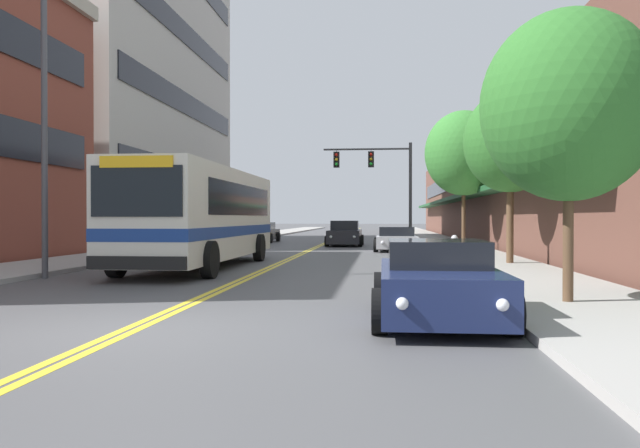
{
  "coord_description": "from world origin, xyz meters",
  "views": [
    {
      "loc": [
        3.59,
        -8.61,
        1.6
      ],
      "look_at": [
        0.01,
        27.07,
        1.25
      ],
      "focal_mm": 35.0,
      "sensor_mm": 36.0,
      "label": 1
    }
  ],
  "objects_px": {
    "car_black_parked_left_near": "(261,233)",
    "traffic_signal_mast": "(380,173)",
    "car_slate_blue_parked_left_mid": "(237,236)",
    "car_navy_parked_right_foreground": "(437,282)",
    "street_tree_right_mid": "(510,142)",
    "street_lamp_left_near": "(53,78)",
    "car_silver_parked_right_mid": "(396,239)",
    "city_bus": "(203,213)",
    "car_charcoal_moving_lead": "(345,234)",
    "street_tree_right_far": "(464,153)",
    "street_tree_right_near": "(569,106)",
    "fire_hydrant": "(454,249)"
  },
  "relations": [
    {
      "from": "car_slate_blue_parked_left_mid",
      "to": "car_navy_parked_right_foreground",
      "type": "bearing_deg",
      "value": -69.49
    },
    {
      "from": "car_slate_blue_parked_left_mid",
      "to": "fire_hydrant",
      "type": "distance_m",
      "value": 16.03
    },
    {
      "from": "street_tree_right_mid",
      "to": "street_tree_right_near",
      "type": "bearing_deg",
      "value": -95.35
    },
    {
      "from": "car_black_parked_left_near",
      "to": "car_silver_parked_right_mid",
      "type": "distance_m",
      "value": 13.06
    },
    {
      "from": "car_charcoal_moving_lead",
      "to": "car_slate_blue_parked_left_mid",
      "type": "bearing_deg",
      "value": -155.32
    },
    {
      "from": "street_lamp_left_near",
      "to": "street_tree_right_far",
      "type": "distance_m",
      "value": 18.85
    },
    {
      "from": "traffic_signal_mast",
      "to": "car_black_parked_left_near",
      "type": "bearing_deg",
      "value": 153.45
    },
    {
      "from": "car_navy_parked_right_foreground",
      "to": "car_charcoal_moving_lead",
      "type": "relative_size",
      "value": 0.96
    },
    {
      "from": "car_silver_parked_right_mid",
      "to": "car_navy_parked_right_foreground",
      "type": "bearing_deg",
      "value": -89.51
    },
    {
      "from": "car_slate_blue_parked_left_mid",
      "to": "street_tree_right_mid",
      "type": "height_order",
      "value": "street_tree_right_mid"
    },
    {
      "from": "car_silver_parked_right_mid",
      "to": "street_tree_right_mid",
      "type": "relative_size",
      "value": 0.78
    },
    {
      "from": "fire_hydrant",
      "to": "car_charcoal_moving_lead",
      "type": "bearing_deg",
      "value": 106.75
    },
    {
      "from": "city_bus",
      "to": "car_charcoal_moving_lead",
      "type": "xyz_separation_m",
      "value": [
        3.67,
        15.99,
        -1.12
      ]
    },
    {
      "from": "street_lamp_left_near",
      "to": "street_tree_right_mid",
      "type": "relative_size",
      "value": 1.61
    },
    {
      "from": "city_bus",
      "to": "fire_hydrant",
      "type": "bearing_deg",
      "value": 7.03
    },
    {
      "from": "car_black_parked_left_near",
      "to": "street_tree_right_near",
      "type": "bearing_deg",
      "value": -68.86
    },
    {
      "from": "car_slate_blue_parked_left_mid",
      "to": "car_navy_parked_right_foreground",
      "type": "relative_size",
      "value": 1.01
    },
    {
      "from": "car_black_parked_left_near",
      "to": "traffic_signal_mast",
      "type": "xyz_separation_m",
      "value": [
        7.78,
        -3.89,
        3.62
      ]
    },
    {
      "from": "street_tree_right_near",
      "to": "street_tree_right_far",
      "type": "xyz_separation_m",
      "value": [
        0.53,
        18.46,
        1.07
      ]
    },
    {
      "from": "car_slate_blue_parked_left_mid",
      "to": "car_charcoal_moving_lead",
      "type": "relative_size",
      "value": 0.97
    },
    {
      "from": "street_tree_right_near",
      "to": "street_tree_right_mid",
      "type": "bearing_deg",
      "value": 84.65
    },
    {
      "from": "street_lamp_left_near",
      "to": "fire_hydrant",
      "type": "xyz_separation_m",
      "value": [
        11.0,
        5.17,
        -4.71
      ]
    },
    {
      "from": "car_navy_parked_right_foreground",
      "to": "car_silver_parked_right_mid",
      "type": "height_order",
      "value": "car_navy_parked_right_foreground"
    },
    {
      "from": "city_bus",
      "to": "traffic_signal_mast",
      "type": "height_order",
      "value": "traffic_signal_mast"
    },
    {
      "from": "car_charcoal_moving_lead",
      "to": "street_tree_right_mid",
      "type": "bearing_deg",
      "value": -67.09
    },
    {
      "from": "car_slate_blue_parked_left_mid",
      "to": "city_bus",
      "type": "bearing_deg",
      "value": -81.37
    },
    {
      "from": "car_slate_blue_parked_left_mid",
      "to": "traffic_signal_mast",
      "type": "height_order",
      "value": "traffic_signal_mast"
    },
    {
      "from": "city_bus",
      "to": "street_lamp_left_near",
      "type": "relative_size",
      "value": 1.2
    },
    {
      "from": "city_bus",
      "to": "street_tree_right_mid",
      "type": "height_order",
      "value": "street_tree_right_mid"
    },
    {
      "from": "city_bus",
      "to": "street_lamp_left_near",
      "type": "xyz_separation_m",
      "value": [
        -2.82,
        -4.16,
        3.52
      ]
    },
    {
      "from": "city_bus",
      "to": "fire_hydrant",
      "type": "xyz_separation_m",
      "value": [
        8.18,
        1.01,
        -1.19
      ]
    },
    {
      "from": "street_tree_right_mid",
      "to": "fire_hydrant",
      "type": "bearing_deg",
      "value": -178.05
    },
    {
      "from": "city_bus",
      "to": "car_slate_blue_parked_left_mid",
      "type": "relative_size",
      "value": 2.55
    },
    {
      "from": "city_bus",
      "to": "street_lamp_left_near",
      "type": "distance_m",
      "value": 6.13
    },
    {
      "from": "car_navy_parked_right_foreground",
      "to": "street_tree_right_mid",
      "type": "height_order",
      "value": "street_tree_right_mid"
    },
    {
      "from": "fire_hydrant",
      "to": "car_navy_parked_right_foreground",
      "type": "bearing_deg",
      "value": -97.81
    },
    {
      "from": "street_tree_right_mid",
      "to": "fire_hydrant",
      "type": "relative_size",
      "value": 6.2
    },
    {
      "from": "fire_hydrant",
      "to": "street_tree_right_far",
      "type": "bearing_deg",
      "value": 80.92
    },
    {
      "from": "car_silver_parked_right_mid",
      "to": "traffic_signal_mast",
      "type": "height_order",
      "value": "traffic_signal_mast"
    },
    {
      "from": "street_lamp_left_near",
      "to": "car_silver_parked_right_mid",
      "type": "bearing_deg",
      "value": 57.96
    },
    {
      "from": "city_bus",
      "to": "street_lamp_left_near",
      "type": "height_order",
      "value": "street_lamp_left_near"
    },
    {
      "from": "street_lamp_left_near",
      "to": "street_tree_right_mid",
      "type": "height_order",
      "value": "street_lamp_left_near"
    },
    {
      "from": "car_charcoal_moving_lead",
      "to": "street_tree_right_near",
      "type": "relative_size",
      "value": 0.86
    },
    {
      "from": "car_charcoal_moving_lead",
      "to": "street_tree_right_far",
      "type": "height_order",
      "value": "street_tree_right_far"
    },
    {
      "from": "city_bus",
      "to": "street_tree_right_far",
      "type": "height_order",
      "value": "street_tree_right_far"
    },
    {
      "from": "city_bus",
      "to": "car_navy_parked_right_foreground",
      "type": "distance_m",
      "value": 12.02
    },
    {
      "from": "street_tree_right_far",
      "to": "fire_hydrant",
      "type": "xyz_separation_m",
      "value": [
        -1.44,
        -8.99,
        -4.06
      ]
    },
    {
      "from": "street_tree_right_far",
      "to": "fire_hydrant",
      "type": "distance_m",
      "value": 9.97
    },
    {
      "from": "traffic_signal_mast",
      "to": "fire_hydrant",
      "type": "bearing_deg",
      "value": -80.82
    },
    {
      "from": "street_tree_right_mid",
      "to": "street_tree_right_far",
      "type": "relative_size",
      "value": 0.86
    }
  ]
}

